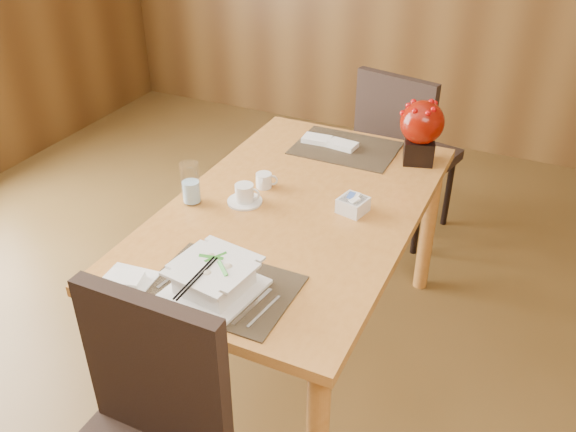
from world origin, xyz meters
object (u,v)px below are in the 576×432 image
at_px(creamer_jug, 264,180).
at_px(far_chair, 402,147).
at_px(bread_plate, 126,283).
at_px(berry_decor, 421,128).
at_px(water_glass, 191,183).
at_px(dining_table, 295,227).
at_px(sugar_caddy, 353,205).
at_px(coffee_cup, 245,195).
at_px(soup_setting, 214,278).

relative_size(creamer_jug, far_chair, 0.08).
relative_size(creamer_jug, bread_plate, 0.50).
distance_m(berry_decor, far_chair, 0.67).
bearing_deg(water_glass, dining_table, 21.06).
distance_m(creamer_jug, sugar_caddy, 0.39).
bearing_deg(creamer_jug, far_chair, 53.72).
xyz_separation_m(coffee_cup, sugar_caddy, (0.40, 0.11, -0.00)).
height_order(sugar_caddy, far_chair, far_chair).
relative_size(dining_table, far_chair, 1.55).
height_order(berry_decor, bread_plate, berry_decor).
bearing_deg(bread_plate, far_chair, 76.89).
distance_m(soup_setting, sugar_caddy, 0.67).
distance_m(water_glass, far_chair, 1.36).
height_order(creamer_jug, far_chair, far_chair).
distance_m(coffee_cup, bread_plate, 0.61).
relative_size(water_glass, bread_plate, 1.01).
bearing_deg(berry_decor, sugar_caddy, -102.36).
bearing_deg(creamer_jug, coffee_cup, -114.59).
height_order(soup_setting, coffee_cup, soup_setting).
bearing_deg(dining_table, water_glass, -158.94).
distance_m(soup_setting, bread_plate, 0.29).
bearing_deg(far_chair, creamer_jug, 86.64).
height_order(dining_table, soup_setting, soup_setting).
height_order(dining_table, bread_plate, bread_plate).
bearing_deg(far_chair, dining_table, 96.62).
bearing_deg(far_chair, soup_setting, 98.45).
bearing_deg(far_chair, bread_plate, 89.99).
height_order(water_glass, creamer_jug, water_glass).
height_order(water_glass, berry_decor, berry_decor).
bearing_deg(water_glass, bread_plate, -80.67).
bearing_deg(berry_decor, soup_setting, -106.46).
bearing_deg(sugar_caddy, berry_decor, 77.64).
distance_m(creamer_jug, berry_decor, 0.71).
bearing_deg(water_glass, berry_decor, 45.54).
relative_size(coffee_cup, berry_decor, 0.49).
distance_m(berry_decor, bread_plate, 1.38).
xyz_separation_m(water_glass, bread_plate, (0.09, -0.52, -0.08)).
relative_size(sugar_caddy, berry_decor, 0.35).
height_order(soup_setting, sugar_caddy, soup_setting).
xyz_separation_m(creamer_jug, bread_plate, (-0.11, -0.74, -0.02)).
xyz_separation_m(soup_setting, berry_decor, (0.34, 1.14, 0.10)).
xyz_separation_m(sugar_caddy, far_chair, (-0.09, 1.04, -0.23)).
height_order(water_glass, sugar_caddy, water_glass).
xyz_separation_m(coffee_cup, bread_plate, (-0.10, -0.60, -0.03)).
relative_size(soup_setting, bread_plate, 1.77).
bearing_deg(water_glass, coffee_cup, 24.88).
bearing_deg(coffee_cup, berry_decor, 50.62).
bearing_deg(creamer_jug, berry_decor, 24.23).
height_order(coffee_cup, berry_decor, berry_decor).
bearing_deg(creamer_jug, bread_plate, -118.22).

